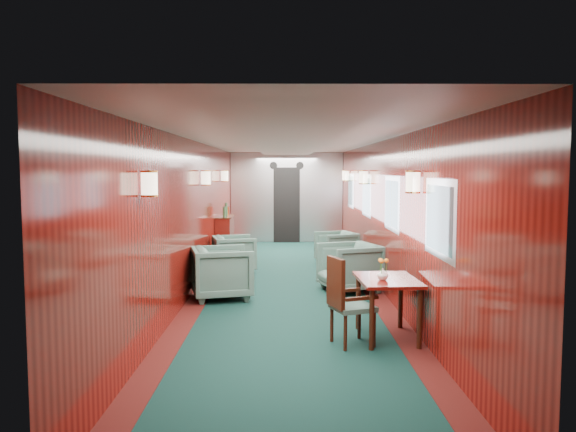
% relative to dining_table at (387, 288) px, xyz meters
% --- Properties ---
extents(room, '(12.00, 12.10, 2.40)m').
position_rel_dining_table_xyz_m(room, '(-1.12, 2.75, 1.05)').
color(room, '#0C2C26').
rests_on(room, ground).
extents(bulkhead, '(2.98, 0.17, 2.39)m').
position_rel_dining_table_xyz_m(bulkhead, '(-1.12, 8.66, 0.60)').
color(bulkhead, '#BABDC2').
rests_on(bulkhead, ground).
extents(windows_right, '(0.02, 8.60, 0.80)m').
position_rel_dining_table_xyz_m(windows_right, '(0.37, 3.00, 0.86)').
color(windows_right, silver).
rests_on(windows_right, ground).
extents(wall_sconces, '(2.97, 7.97, 0.25)m').
position_rel_dining_table_xyz_m(wall_sconces, '(-1.12, 3.32, 1.20)').
color(wall_sconces, '#FFEDC6').
rests_on(wall_sconces, ground).
extents(dining_table, '(0.70, 0.96, 0.70)m').
position_rel_dining_table_xyz_m(dining_table, '(0.00, 0.00, 0.00)').
color(dining_table, '#64130D').
rests_on(dining_table, ground).
extents(side_chair, '(0.55, 0.57, 0.99)m').
position_rel_dining_table_xyz_m(side_chair, '(-0.51, -0.25, -0.05)').
color(side_chair, '#1B403B').
rests_on(side_chair, ground).
extents(credenza, '(0.33, 1.06, 1.23)m').
position_rel_dining_table_xyz_m(credenza, '(-2.46, 5.66, -0.10)').
color(credenza, '#64130D').
rests_on(credenza, ground).
extents(flower_vase, '(0.15, 0.15, 0.13)m').
position_rel_dining_table_xyz_m(flower_vase, '(-0.07, -0.10, 0.18)').
color(flower_vase, white).
rests_on(flower_vase, dining_table).
extents(armchair_left_near, '(1.04, 1.03, 0.79)m').
position_rel_dining_table_xyz_m(armchair_left_near, '(-2.12, 2.03, -0.19)').
color(armchair_left_near, '#1B403B').
rests_on(armchair_left_near, ground).
extents(armchair_left_far, '(0.92, 0.91, 0.70)m').
position_rel_dining_table_xyz_m(armchair_left_far, '(-2.13, 4.23, -0.24)').
color(armchair_left_far, '#1B403B').
rests_on(armchair_left_far, ground).
extents(armchair_right_near, '(1.08, 1.06, 0.77)m').
position_rel_dining_table_xyz_m(armchair_right_near, '(-0.14, 2.51, -0.20)').
color(armchair_right_near, '#1B403B').
rests_on(armchair_right_near, ground).
extents(armchair_right_far, '(0.93, 0.92, 0.67)m').
position_rel_dining_table_xyz_m(armchair_right_far, '(-0.11, 5.10, -0.25)').
color(armchair_right_far, '#1B403B').
rests_on(armchair_right_far, ground).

